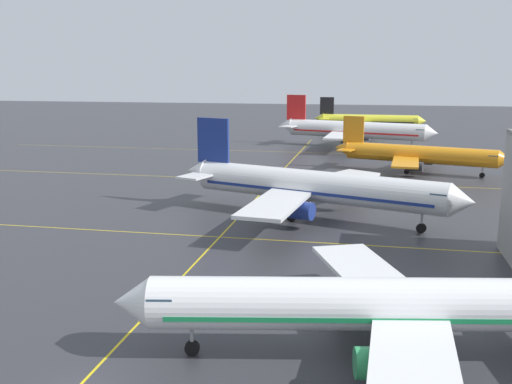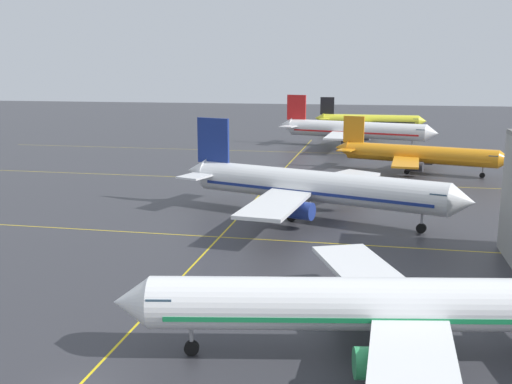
# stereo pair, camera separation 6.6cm
# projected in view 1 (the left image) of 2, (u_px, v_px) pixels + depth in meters

# --- Properties ---
(airliner_front_gate) EXTENTS (34.73, 29.57, 10.83)m
(airliner_front_gate) POSITION_uv_depth(u_px,v_px,m) (379.00, 305.00, 39.08)
(airliner_front_gate) COLOR white
(airliner_front_gate) RESTS_ON ground
(airliner_second_row) EXTENTS (38.73, 33.12, 12.34)m
(airliner_second_row) POSITION_uv_depth(u_px,v_px,m) (312.00, 186.00, 75.92)
(airliner_second_row) COLOR white
(airliner_second_row) RESTS_ON ground
(airliner_third_row) EXTENTS (31.95, 27.24, 10.09)m
(airliner_third_row) POSITION_uv_depth(u_px,v_px,m) (417.00, 154.00, 109.81)
(airliner_third_row) COLOR orange
(airliner_third_row) RESTS_ON ground
(airliner_far_left_stand) EXTENTS (39.74, 33.87, 12.53)m
(airliner_far_left_stand) POSITION_uv_depth(u_px,v_px,m) (353.00, 130.00, 145.86)
(airliner_far_left_stand) COLOR white
(airliner_far_left_stand) RESTS_ON ground
(airliner_far_right_stand) EXTENTS (33.68, 29.10, 10.49)m
(airliner_far_right_stand) POSITION_uv_depth(u_px,v_px,m) (369.00, 120.00, 181.61)
(airliner_far_right_stand) COLOR yellow
(airliner_far_right_stand) RESTS_ON ground
(taxiway_markings) EXTENTS (145.21, 159.49, 0.01)m
(taxiway_markings) POSITION_uv_depth(u_px,v_px,m) (252.00, 203.00, 85.58)
(taxiway_markings) COLOR yellow
(taxiway_markings) RESTS_ON ground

